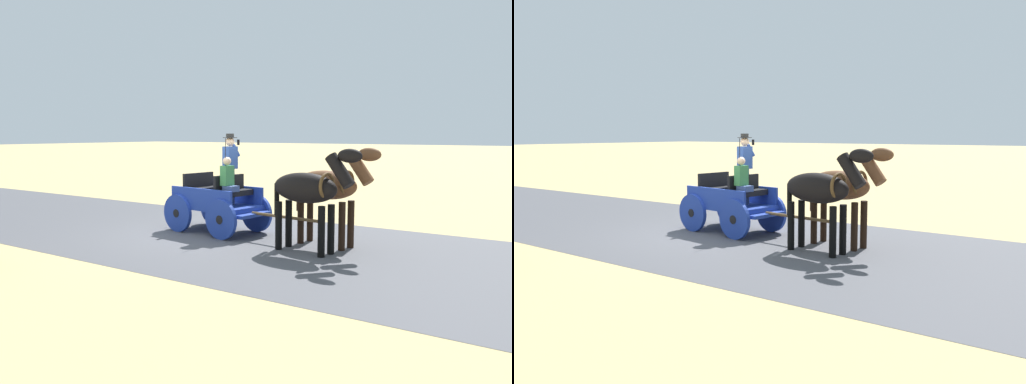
% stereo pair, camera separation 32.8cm
% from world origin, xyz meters
% --- Properties ---
extents(ground_plane, '(200.00, 200.00, 0.00)m').
position_xyz_m(ground_plane, '(0.00, 0.00, 0.00)').
color(ground_plane, tan).
extents(road_surface, '(6.70, 160.00, 0.01)m').
position_xyz_m(road_surface, '(0.00, 0.00, 0.00)').
color(road_surface, '#4C4C51').
rests_on(road_surface, ground).
extents(horse_drawn_carriage, '(1.68, 4.52, 2.50)m').
position_xyz_m(horse_drawn_carriage, '(-0.55, 0.23, 0.82)').
color(horse_drawn_carriage, '#1E3899').
rests_on(horse_drawn_carriage, ground).
extents(horse_near_side, '(0.76, 2.15, 2.21)m').
position_xyz_m(horse_near_side, '(-0.60, 3.29, 1.32)').
color(horse_near_side, brown).
rests_on(horse_near_side, ground).
extents(horse_off_side, '(0.73, 2.14, 2.21)m').
position_xyz_m(horse_off_side, '(0.20, 3.20, 1.32)').
color(horse_off_side, black).
rests_on(horse_off_side, ground).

